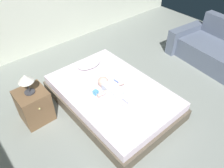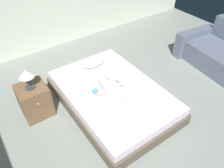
% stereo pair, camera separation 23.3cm
% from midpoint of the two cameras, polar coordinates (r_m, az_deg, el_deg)
% --- Properties ---
extents(ground_plane, '(8.00, 8.00, 0.00)m').
position_cam_midpoint_polar(ground_plane, '(3.41, 5.74, -10.45)').
color(ground_plane, gray).
extents(bed, '(1.41, 2.09, 0.33)m').
position_cam_midpoint_polar(bed, '(3.57, -1.87, -3.35)').
color(bed, brown).
rests_on(bed, ground_plane).
extents(pillow, '(0.46, 0.31, 0.13)m').
position_cam_midpoint_polar(pillow, '(3.93, -7.81, 5.44)').
color(pillow, white).
rests_on(pillow, bed).
extents(baby, '(0.51, 0.68, 0.17)m').
position_cam_midpoint_polar(baby, '(3.35, -2.36, -1.23)').
color(baby, white).
rests_on(baby, bed).
extents(toothbrush, '(0.02, 0.14, 0.02)m').
position_cam_midpoint_polar(toothbrush, '(3.58, -0.85, 0.78)').
color(toothbrush, blue).
rests_on(toothbrush, bed).
extents(nightstand, '(0.43, 0.46, 0.54)m').
position_cam_midpoint_polar(nightstand, '(3.52, -21.59, -5.37)').
color(nightstand, brown).
rests_on(nightstand, ground_plane).
extents(lamp, '(0.22, 0.22, 0.32)m').
position_cam_midpoint_polar(lamp, '(3.19, -23.78, 1.04)').
color(lamp, '#333338').
rests_on(lamp, nightstand).
extents(toy_block, '(0.08, 0.08, 0.07)m').
position_cam_midpoint_polar(toy_block, '(3.35, -6.31, -2.27)').
color(toy_block, '#52A1D5').
rests_on(toy_block, bed).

